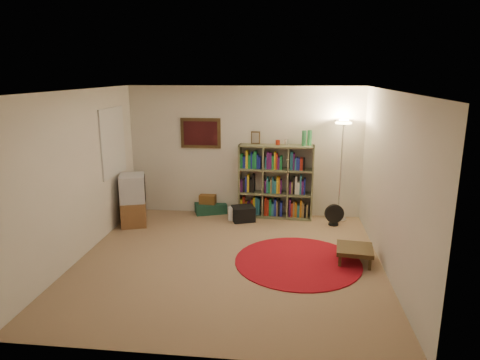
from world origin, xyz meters
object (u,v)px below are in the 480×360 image
object	(u,v)px
floor_fan	(334,215)
tv_stand	(133,200)
side_table	(355,250)
bookshelf	(275,182)
floor_lamp	(343,137)
suitcase	(211,208)

from	to	relation	value
floor_fan	tv_stand	xyz separation A→B (m)	(-3.69, -0.31, 0.25)
tv_stand	side_table	bearing A→B (deg)	-36.66
bookshelf	side_table	world-z (taller)	bookshelf
floor_lamp	floor_fan	xyz separation A→B (m)	(-0.11, -0.31, -1.39)
bookshelf	floor_fan	bearing A→B (deg)	-17.18
suitcase	side_table	xyz separation A→B (m)	(2.53, -2.07, 0.10)
side_table	floor_lamp	bearing A→B (deg)	90.92
tv_stand	suitcase	distance (m)	1.56
floor_lamp	tv_stand	xyz separation A→B (m)	(-3.80, -0.62, -1.14)
floor_lamp	floor_fan	bearing A→B (deg)	-109.80
bookshelf	floor_lamp	size ratio (longest dim) A/B	0.89
floor_lamp	side_table	world-z (taller)	floor_lamp
suitcase	side_table	world-z (taller)	side_table
bookshelf	tv_stand	bearing A→B (deg)	-161.44
tv_stand	side_table	world-z (taller)	tv_stand
floor_lamp	tv_stand	bearing A→B (deg)	-170.67
tv_stand	suitcase	xyz separation A→B (m)	(1.30, 0.79, -0.35)
floor_fan	side_table	distance (m)	1.59
tv_stand	suitcase	world-z (taller)	tv_stand
floor_fan	bookshelf	bearing A→B (deg)	148.02
floor_lamp	suitcase	size ratio (longest dim) A/B	2.71
floor_lamp	side_table	xyz separation A→B (m)	(0.03, -1.90, -1.39)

